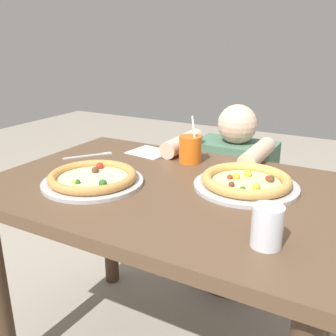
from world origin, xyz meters
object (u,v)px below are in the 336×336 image
object	(u,v)px
pizza_far	(246,182)
water_cup_clear	(267,226)
fork	(90,155)
diner_seated	(232,208)
drink_cup_colored	(190,149)
pizza_near	(93,178)

from	to	relation	value
pizza_far	water_cup_clear	xyz separation A→B (m)	(0.15, -0.33, 0.03)
fork	diner_seated	bearing A→B (deg)	45.30
water_cup_clear	diner_seated	size ratio (longest dim) A/B	0.11
drink_cup_colored	fork	xyz separation A→B (m)	(-0.40, -0.12, -0.05)
diner_seated	pizza_near	bearing A→B (deg)	-109.34
drink_cup_colored	pizza_near	bearing A→B (deg)	-116.38
drink_cup_colored	water_cup_clear	distance (m)	0.65
pizza_near	drink_cup_colored	distance (m)	0.41
drink_cup_colored	fork	world-z (taller)	drink_cup_colored
pizza_near	pizza_far	world-z (taller)	pizza_far
pizza_far	diner_seated	xyz separation A→B (m)	(-0.21, 0.50, -0.34)
pizza_far	fork	world-z (taller)	pizza_far
diner_seated	fork	bearing A→B (deg)	-134.70
pizza_far	water_cup_clear	world-z (taller)	water_cup_clear
diner_seated	drink_cup_colored	bearing A→B (deg)	-101.10
drink_cup_colored	fork	distance (m)	0.42
water_cup_clear	diner_seated	distance (m)	0.98
drink_cup_colored	diner_seated	distance (m)	0.51
water_cup_clear	pizza_far	bearing A→B (deg)	114.97
pizza_near	pizza_far	size ratio (longest dim) A/B	0.99
pizza_far	fork	bearing A→B (deg)	177.41
pizza_near	water_cup_clear	xyz separation A→B (m)	(0.61, -0.12, 0.03)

